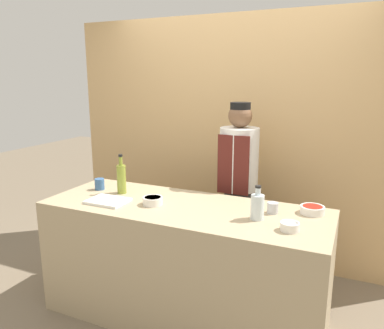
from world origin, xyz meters
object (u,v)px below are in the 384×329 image
at_px(cutting_board, 108,201).
at_px(cup_steel, 273,208).
at_px(sauce_bowl_yellow, 153,200).
at_px(cup_blue, 100,184).
at_px(bottle_oil, 121,178).
at_px(bottle_clear, 257,206).
at_px(sauce_bowl_white, 290,226).
at_px(chef_center, 238,187).
at_px(sauce_bowl_red, 312,209).

bearing_deg(cutting_board, cup_steel, 13.15).
xyz_separation_m(cutting_board, cup_steel, (1.18, 0.28, 0.03)).
distance_m(sauce_bowl_yellow, cup_blue, 0.62).
bearing_deg(bottle_oil, bottle_clear, -5.71).
relative_size(sauce_bowl_white, chef_center, 0.07).
relative_size(sauce_bowl_yellow, bottle_oil, 0.46).
relative_size(sauce_bowl_red, cutting_board, 0.56).
relative_size(sauce_bowl_white, bottle_clear, 0.51).
bearing_deg(cutting_board, sauce_bowl_yellow, 15.24).
xyz_separation_m(bottle_oil, cup_steel, (1.22, 0.04, -0.09)).
bearing_deg(sauce_bowl_white, cup_steel, 121.94).
bearing_deg(bottle_clear, sauce_bowl_yellow, -177.80).
bearing_deg(sauce_bowl_red, chef_center, 144.67).
bearing_deg(cup_steel, cup_blue, -178.75).
height_order(sauce_bowl_white, chef_center, chef_center).
bearing_deg(cup_blue, bottle_clear, -5.11).
distance_m(sauce_bowl_red, bottle_clear, 0.42).
bearing_deg(sauce_bowl_white, cutting_board, -179.40).
bearing_deg(bottle_oil, cup_steel, 1.88).
xyz_separation_m(bottle_oil, cup_blue, (-0.23, 0.01, -0.08)).
xyz_separation_m(sauce_bowl_red, cup_blue, (-1.70, -0.14, 0.02)).
distance_m(cutting_board, cup_steel, 1.21).
xyz_separation_m(sauce_bowl_white, bottle_clear, (-0.23, 0.11, 0.06)).
relative_size(sauce_bowl_yellow, cup_blue, 1.59).
bearing_deg(bottle_clear, sauce_bowl_red, 39.06).
distance_m(bottle_clear, bottle_oil, 1.16).
bearing_deg(sauce_bowl_yellow, cup_blue, 165.71).
relative_size(sauce_bowl_yellow, bottle_clear, 0.64).
distance_m(sauce_bowl_yellow, sauce_bowl_red, 1.14).
distance_m(sauce_bowl_yellow, cutting_board, 0.35).
xyz_separation_m(sauce_bowl_yellow, chef_center, (0.41, 0.78, -0.05)).
bearing_deg(sauce_bowl_red, sauce_bowl_white, -103.58).
bearing_deg(bottle_oil, chef_center, 38.75).
height_order(bottle_oil, cup_blue, bottle_oil).
height_order(cup_steel, chef_center, chef_center).
height_order(sauce_bowl_yellow, cup_blue, cup_blue).
bearing_deg(cup_steel, bottle_oil, -178.12).
height_order(cup_blue, chef_center, chef_center).
relative_size(cutting_board, chef_center, 0.18).
distance_m(sauce_bowl_red, bottle_oil, 1.48).
distance_m(bottle_clear, cup_steel, 0.18).
distance_m(cutting_board, bottle_oil, 0.27).
xyz_separation_m(sauce_bowl_yellow, sauce_bowl_white, (1.01, -0.08, -0.00)).
height_order(bottle_oil, chef_center, chef_center).
distance_m(sauce_bowl_white, cup_steel, 0.31).
height_order(bottle_clear, bottle_oil, bottle_oil).
bearing_deg(sauce_bowl_yellow, cutting_board, -164.76).
height_order(sauce_bowl_red, sauce_bowl_white, same).
xyz_separation_m(sauce_bowl_red, sauce_bowl_white, (-0.09, -0.37, 0.00)).
relative_size(sauce_bowl_white, bottle_oil, 0.36).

